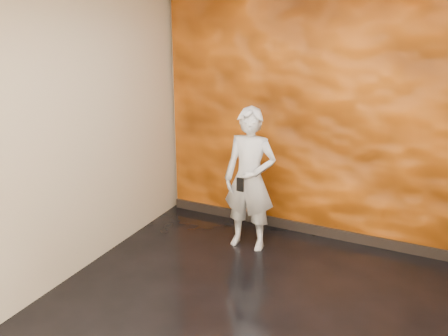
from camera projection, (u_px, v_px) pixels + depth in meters
room at (261, 171)px, 3.85m from camera, size 4.02×4.02×2.81m
feature_wall at (327, 121)px, 5.52m from camera, size 3.90×0.06×2.75m
baseboard at (318, 230)px, 5.91m from camera, size 3.90×0.04×0.12m
man at (250, 179)px, 5.43m from camera, size 0.60×0.41×1.59m
phone at (240, 185)px, 5.22m from camera, size 0.08×0.02×0.15m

